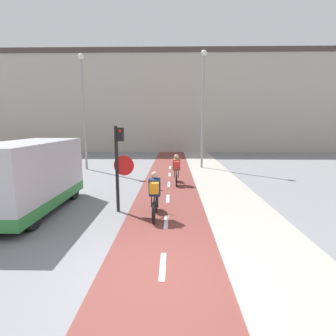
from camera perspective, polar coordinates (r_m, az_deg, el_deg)
name	(u,v)px	position (r m, az deg, el deg)	size (l,w,h in m)	color
ground_plane	(162,281)	(5.42, -1.37, -23.38)	(120.00, 120.00, 0.00)	gray
bike_lane	(162,280)	(5.42, -1.37, -23.25)	(2.58, 60.00, 0.02)	brown
sidewalk_strip	(294,281)	(5.86, 25.74, -21.35)	(2.40, 60.00, 0.05)	#A8A399
building_row_background	(172,103)	(29.93, 0.79, 13.95)	(60.00, 5.20, 10.42)	#B2A899
traffic_light_pole	(119,159)	(8.79, -10.56, 1.89)	(0.67, 0.25, 2.88)	black
street_lamp_far	(83,101)	(17.88, -17.96, 13.72)	(0.36, 0.36, 7.21)	gray
street_lamp_sidewalk	(203,99)	(17.60, 7.63, 14.70)	(0.36, 0.36, 7.52)	gray
cyclist_near	(155,196)	(8.27, -2.91, -6.10)	(0.46, 1.69, 1.49)	black
cyclist_far	(176,170)	(12.82, 1.84, -0.47)	(0.46, 1.65, 1.48)	black
van	(29,178)	(9.87, -27.97, -1.94)	(1.93, 4.73, 2.37)	#B7B7BC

